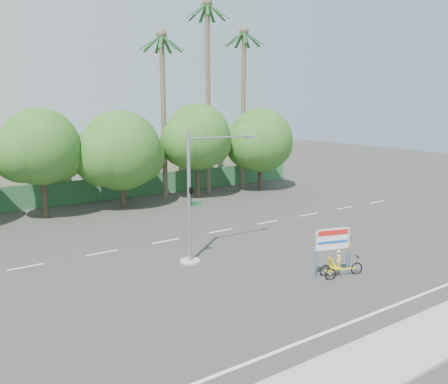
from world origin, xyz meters
TOP-DOWN VIEW (x-y plane):
  - ground at (0.00, 0.00)m, footprint 120.00×120.00m
  - sidewalk_near at (0.00, -7.50)m, footprint 50.00×2.40m
  - fence at (0.00, 21.50)m, footprint 38.00×0.08m
  - building_right at (8.00, 26.00)m, footprint 14.00×8.00m
  - tree_left at (-7.05, 18.00)m, footprint 6.66×5.60m
  - tree_center at (-1.05, 18.00)m, footprint 7.62×6.40m
  - tree_right at (5.95, 18.00)m, footprint 6.90×5.80m
  - tree_far_right at (12.95, 18.00)m, footprint 7.38×6.20m
  - palm_tall at (8.00, 19.50)m, footprint 3.73×3.79m
  - palm_mid at (12.00, 19.50)m, footprint 3.73×3.79m
  - palm_short at (3.50, 19.50)m, footprint 3.73×3.79m
  - traffic_signal at (-2.20, 3.98)m, footprint 4.72×1.10m
  - trike_billboard at (2.48, -1.66)m, footprint 2.55×1.03m

SIDE VIEW (x-z plane):
  - ground at x=0.00m, z-range 0.00..0.00m
  - sidewalk_near at x=0.00m, z-range 0.00..0.12m
  - fence at x=0.00m, z-range 0.00..2.00m
  - trike_billboard at x=2.48m, z-range -0.25..2.34m
  - building_right at x=8.00m, z-range 0.00..3.60m
  - traffic_signal at x=-2.20m, z-range -0.58..6.42m
  - tree_center at x=-1.05m, z-range 0.54..8.39m
  - tree_far_right at x=12.95m, z-range 0.68..8.61m
  - tree_left at x=-7.05m, z-range 1.02..9.09m
  - tree_right at x=5.95m, z-range 1.06..9.42m
  - palm_short at x=3.50m, z-range 1.64..16.09m
  - palm_mid at x=12.00m, z-range 1.67..17.12m
  - palm_tall at x=8.00m, z-range 1.74..19.19m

